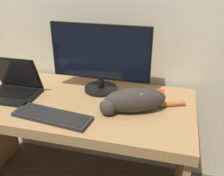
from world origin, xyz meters
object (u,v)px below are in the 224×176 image
Objects in this scene: laptop at (14,88)px; cat at (133,100)px; monitor at (100,58)px; external_keyboard at (52,116)px.

laptop reaches higher than cat.
monitor is 1.41× the size of external_keyboard.
cat is at bearing 30.50° from external_keyboard.
laptop is (-0.51, -0.20, -0.17)m from monitor.
monitor is at bearing 117.63° from cat.
external_keyboard is (0.35, -0.19, -0.04)m from laptop.
monitor is 0.57m from laptop.
monitor reaches higher than laptop.
laptop is at bearing 157.05° from cat.
monitor reaches higher than external_keyboard.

